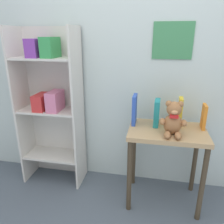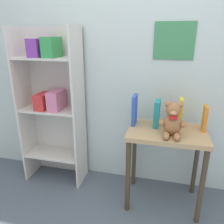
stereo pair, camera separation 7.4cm
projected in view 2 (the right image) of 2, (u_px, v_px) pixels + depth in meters
wall_back at (146, 52)px, 1.87m from camera, size 4.80×0.07×2.50m
bookshelf_side at (53, 100)px, 2.05m from camera, size 0.57×0.29×1.47m
display_table at (166, 144)px, 1.77m from camera, size 0.61×0.42×0.68m
teddy_bear at (173, 121)px, 1.60m from camera, size 0.20×0.18×0.26m
book_standing_blue at (134, 110)px, 1.82m from camera, size 0.03×0.14×0.25m
book_standing_teal at (157, 113)px, 1.78m from camera, size 0.05×0.15×0.22m
book_standing_yellow at (180, 113)px, 1.75m from camera, size 0.04×0.12×0.24m
book_standing_orange at (205, 118)px, 1.71m from camera, size 0.03×0.12×0.20m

